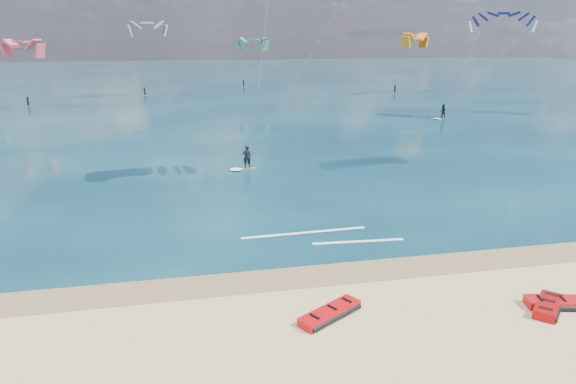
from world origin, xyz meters
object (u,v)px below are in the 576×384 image
object	(u,v)px
packed_kite_left	(330,317)
kitesurfer_main	(280,50)
packed_kite_right	(547,310)
kitesurfer_far	(476,56)
packed_kite_mid	(558,307)

from	to	relation	value
packed_kite_left	kitesurfer_main	size ratio (longest dim) A/B	0.16
packed_kite_right	kitesurfer_far	world-z (taller)	kitesurfer_far
packed_kite_mid	kitesurfer_far	world-z (taller)	kitesurfer_far
kitesurfer_main	packed_kite_left	bearing A→B (deg)	-98.09
kitesurfer_far	packed_kite_left	bearing A→B (deg)	-121.61
packed_kite_left	kitesurfer_far	xyz separation A→B (m)	(31.08, 42.88, 7.89)
packed_kite_mid	kitesurfer_main	distance (m)	24.34
packed_kite_left	packed_kite_mid	size ratio (longest dim) A/B	1.08
packed_kite_mid	kitesurfer_main	xyz separation A→B (m)	(-7.45, 21.14, 9.50)
packed_kite_left	kitesurfer_main	bearing A→B (deg)	53.59
packed_kite_mid	kitesurfer_far	xyz separation A→B (m)	(21.78, 43.98, 7.89)
kitesurfer_main	kitesurfer_far	distance (m)	37.12
packed_kite_right	kitesurfer_far	bearing A→B (deg)	19.04
packed_kite_mid	packed_kite_right	size ratio (longest dim) A/B	1.20
packed_kite_left	kitesurfer_main	xyz separation A→B (m)	(1.86, 20.05, 9.50)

